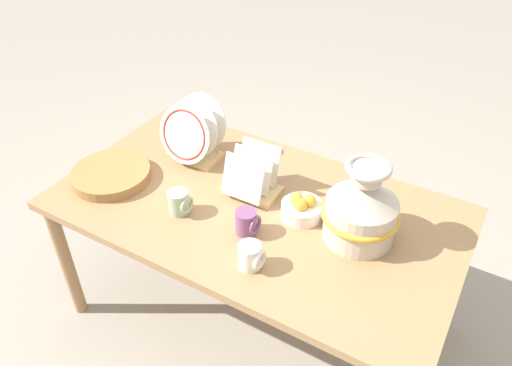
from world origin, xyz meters
The scene contains 10 objects.
ground_plane centered at (0.00, 0.00, 0.00)m, with size 14.00×14.00×0.00m, color gray.
display_table centered at (0.00, 0.00, 0.61)m, with size 1.58×0.88×0.67m.
ceramic_vase centered at (0.40, 0.04, 0.81)m, with size 0.28×0.28×0.32m.
dish_rack_round_plates centered at (-0.40, 0.14, 0.79)m, with size 0.25×0.20×0.27m.
dish_rack_square_plates centered at (-0.06, 0.07, 0.73)m, with size 0.22×0.18×0.19m.
wicker_charger_stack centered at (-0.61, -0.16, 0.70)m, with size 0.33×0.33×0.04m.
mug_plum_glaze centered at (0.05, -0.15, 0.72)m, with size 0.09×0.08×0.09m.
mug_sage_glaze centered at (-0.23, -0.18, 0.72)m, with size 0.09×0.08×0.09m.
mug_cream_glaze centered at (0.15, -0.29, 0.72)m, with size 0.09×0.08×0.09m.
fruit_bowl centered at (0.18, 0.04, 0.71)m, with size 0.16×0.16×0.10m.
Camera 1 is at (0.75, -1.29, 1.93)m, focal length 35.00 mm.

